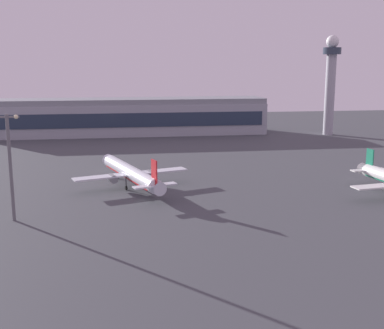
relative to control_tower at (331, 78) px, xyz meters
name	(u,v)px	position (x,y,z in m)	size (l,w,h in m)	color
ground_plane	(147,201)	(-89.20, -99.97, -25.41)	(416.00, 416.00, 0.00)	#424449
terminal_building	(129,117)	(-90.31, 14.76, -17.32)	(124.98, 22.40, 16.40)	#9EA3AD
control_tower	(331,78)	(0.00, 0.00, 0.00)	(8.00, 8.00, 44.35)	#A8A8B2
airplane_mid_apron	(131,173)	(-92.39, -86.47, -21.56)	(30.45, 38.72, 10.20)	silver
apron_light_east	(10,160)	(-117.51, -111.37, -12.47)	(4.80, 0.90, 22.31)	slate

